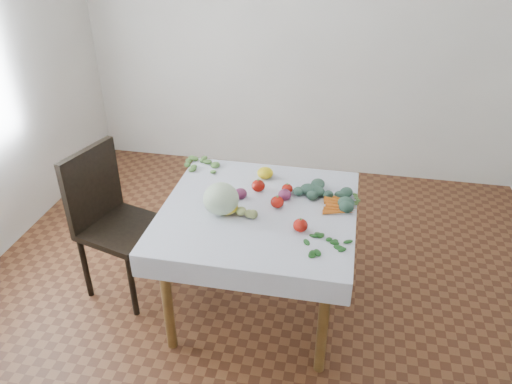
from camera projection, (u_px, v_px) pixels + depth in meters
The scene contains 19 objects.
ground at pixel (258, 305), 3.30m from camera, with size 4.00×4.00×0.00m, color brown.
back_wall at pixel (304, 28), 4.30m from camera, with size 4.00×0.04×2.70m, color white.
table at pixel (259, 223), 2.97m from camera, with size 1.00×1.00×0.75m.
tablecloth at pixel (259, 209), 2.92m from camera, with size 1.12×1.12×0.01m, color white.
chair at pixel (110, 213), 3.20m from camera, with size 0.56×0.56×1.00m.
cabbage at pixel (221, 199), 2.83m from camera, with size 0.20×0.20×0.18m, color beige.
tomato_a at pixel (277, 202), 2.91m from camera, with size 0.08×0.08×0.07m, color #AA140B.
tomato_b at pixel (287, 189), 3.05m from camera, with size 0.07×0.07×0.06m, color #AA140B.
tomato_c at pixel (258, 186), 3.07m from camera, with size 0.08×0.08×0.07m, color #AA140B.
tomato_d at pixel (300, 225), 2.70m from camera, with size 0.08×0.08×0.07m, color #AA140B.
heirloom_back at pixel (265, 173), 3.21m from camera, with size 0.10×0.10×0.07m, color yellow.
heirloom_front at pixel (227, 206), 2.85m from camera, with size 0.13×0.13×0.09m, color yellow.
onion_a at pixel (285, 195), 2.98m from camera, with size 0.08×0.08×0.07m, color #58193D.
onion_b at pixel (241, 194), 3.00m from camera, with size 0.08×0.08×0.07m, color #58193D.
tomatillo_cluster at pixel (241, 216), 2.81m from camera, with size 0.08×0.13×0.05m.
carrot_bunch at pixel (341, 206), 2.92m from camera, with size 0.19×0.22×0.03m.
kale_bunch at pixel (321, 195), 3.00m from camera, with size 0.34×0.33×0.05m.
basil_bunch at pixel (328, 246), 2.59m from camera, with size 0.26×0.18×0.01m.
dill_bunch at pixel (202, 165), 3.37m from camera, with size 0.22×0.19×0.02m.
Camera 1 is at (0.47, -2.41, 2.33)m, focal length 35.00 mm.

